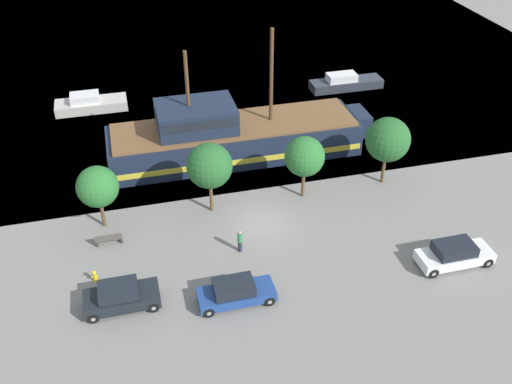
% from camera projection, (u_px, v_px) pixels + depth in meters
% --- Properties ---
extents(ground_plane, '(160.00, 160.00, 0.00)m').
position_uv_depth(ground_plane, '(262.00, 223.00, 38.82)').
color(ground_plane, gray).
extents(water_surface, '(80.00, 80.00, 0.00)m').
position_uv_depth(water_surface, '(175.00, 21.00, 73.86)').
color(water_surface, '#33566B').
rests_on(water_surface, ground).
extents(pirate_ship, '(21.10, 5.29, 10.20)m').
position_uv_depth(pirate_ship, '(231.00, 136.00, 45.18)').
color(pirate_ship, '#192338').
rests_on(pirate_ship, water_surface).
extents(moored_boat_dockside, '(6.46, 2.36, 1.59)m').
position_uv_depth(moored_boat_dockside, '(90.00, 104.00, 52.61)').
color(moored_boat_dockside, '#B7B2A8').
rests_on(moored_boat_dockside, water_surface).
extents(moored_boat_outer, '(7.21, 1.99, 1.58)m').
position_uv_depth(moored_boat_outer, '(345.00, 83.00, 56.50)').
color(moored_boat_outer, '#2D333D').
rests_on(moored_boat_outer, water_surface).
extents(parked_car_curb_front, '(4.66, 1.86, 1.57)m').
position_uv_depth(parked_car_curb_front, '(454.00, 254.00, 34.98)').
color(parked_car_curb_front, white).
rests_on(parked_car_curb_front, ground_plane).
extents(parked_car_curb_mid, '(4.41, 1.78, 1.46)m').
position_uv_depth(parked_car_curb_mid, '(236.00, 292.00, 32.36)').
color(parked_car_curb_mid, navy).
rests_on(parked_car_curb_mid, ground_plane).
extents(parked_car_curb_rear, '(4.21, 1.90, 1.57)m').
position_uv_depth(parked_car_curb_rear, '(121.00, 297.00, 32.00)').
color(parked_car_curb_rear, black).
rests_on(parked_car_curb_rear, ground_plane).
extents(fire_hydrant, '(0.42, 0.25, 0.76)m').
position_uv_depth(fire_hydrant, '(95.00, 276.00, 33.94)').
color(fire_hydrant, yellow).
rests_on(fire_hydrant, ground_plane).
extents(bench_promenade_east, '(1.68, 0.45, 0.85)m').
position_uv_depth(bench_promenade_east, '(109.00, 239.00, 36.71)').
color(bench_promenade_east, '#4C4742').
rests_on(bench_promenade_east, ground_plane).
extents(pedestrian_walking_near, '(0.32, 0.32, 1.59)m').
position_uv_depth(pedestrian_walking_near, '(240.00, 241.00, 35.97)').
color(pedestrian_walking_near, '#232838').
rests_on(pedestrian_walking_near, ground_plane).
extents(tree_row_east, '(2.75, 2.75, 4.53)m').
position_uv_depth(tree_row_east, '(98.00, 187.00, 36.81)').
color(tree_row_east, brown).
rests_on(tree_row_east, ground_plane).
extents(tree_row_mideast, '(3.12, 3.12, 5.23)m').
position_uv_depth(tree_row_mideast, '(209.00, 166.00, 37.94)').
color(tree_row_mideast, brown).
rests_on(tree_row_mideast, ground_plane).
extents(tree_row_midwest, '(2.84, 2.84, 4.75)m').
position_uv_depth(tree_row_midwest, '(305.00, 157.00, 39.59)').
color(tree_row_midwest, brown).
rests_on(tree_row_midwest, ground_plane).
extents(tree_row_west, '(3.25, 3.25, 5.26)m').
position_uv_depth(tree_row_west, '(388.00, 140.00, 40.92)').
color(tree_row_west, brown).
rests_on(tree_row_west, ground_plane).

